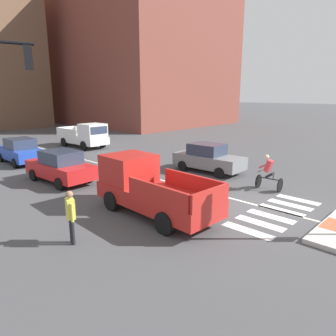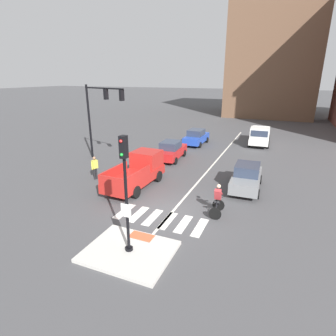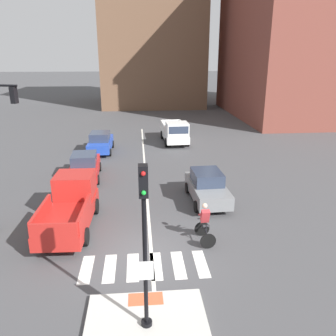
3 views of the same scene
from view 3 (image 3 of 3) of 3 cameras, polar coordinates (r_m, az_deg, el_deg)
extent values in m
plane|color=#474749|center=(13.99, -3.99, -14.26)|extent=(300.00, 300.00, 0.00)
cube|color=beige|center=(10.94, -3.53, -24.68)|extent=(3.55, 2.86, 0.15)
cube|color=#DB5B38|center=(11.70, -3.70, -20.78)|extent=(1.10, 0.60, 0.01)
cylinder|color=black|center=(10.85, -3.55, -24.16)|extent=(0.32, 0.32, 0.12)
cylinder|color=black|center=(9.62, -3.79, -15.39)|extent=(0.12, 0.12, 3.86)
cube|color=white|center=(9.66, -3.75, -16.59)|extent=(0.44, 0.03, 0.56)
cube|color=black|center=(8.54, -4.11, -2.17)|extent=(0.24, 0.28, 0.84)
sphere|color=red|center=(8.30, -4.13, -0.94)|extent=(0.12, 0.12, 0.12)
sphere|color=green|center=(8.48, -4.05, -4.13)|extent=(0.12, 0.12, 0.12)
cube|color=silver|center=(13.54, -13.36, -15.99)|extent=(0.44, 1.80, 0.01)
cube|color=silver|center=(13.44, -9.61, -16.01)|extent=(0.44, 1.80, 0.01)
cube|color=silver|center=(13.39, -5.82, -15.97)|extent=(0.44, 1.80, 0.01)
cube|color=silver|center=(13.39, -2.02, -15.86)|extent=(0.44, 1.80, 0.01)
cube|color=silver|center=(13.45, 1.76, -15.68)|extent=(0.44, 1.80, 0.01)
cube|color=silver|center=(13.57, 5.48, -15.44)|extent=(0.44, 1.80, 0.01)
cube|color=silver|center=(23.06, -3.79, -0.74)|extent=(0.14, 28.00, 0.01)
cube|color=black|center=(18.67, -24.13, 10.93)|extent=(0.33, 0.36, 0.80)
sphere|color=gold|center=(18.81, -23.83, 11.02)|extent=(0.12, 0.12, 0.12)
cube|color=brown|center=(48.59, 24.14, 19.32)|extent=(20.72, 20.87, 19.21)
cube|color=brown|center=(56.63, -2.79, 21.53)|extent=(14.64, 17.06, 21.37)
cube|color=#2347B7|center=(28.22, -11.07, 3.90)|extent=(1.77, 4.13, 0.70)
cube|color=#2D384C|center=(27.92, -11.19, 5.16)|extent=(1.51, 1.92, 0.64)
cylinder|color=black|center=(29.64, -12.35, 3.81)|extent=(0.19, 0.60, 0.60)
cylinder|color=black|center=(29.45, -9.14, 3.91)|extent=(0.19, 0.60, 0.60)
cylinder|color=black|center=(27.22, -13.07, 2.47)|extent=(0.19, 0.60, 0.60)
cylinder|color=black|center=(27.00, -9.57, 2.56)|extent=(0.19, 0.60, 0.60)
cube|color=slate|center=(18.52, 6.49, -3.59)|extent=(1.86, 4.16, 0.70)
cube|color=#2D384C|center=(18.41, 6.46, -1.48)|extent=(1.55, 1.96, 0.64)
cylinder|color=black|center=(17.74, 10.04, -6.00)|extent=(0.20, 0.61, 0.60)
cylinder|color=black|center=(17.34, 4.74, -6.36)|extent=(0.20, 0.61, 0.60)
cylinder|color=black|center=(19.99, 7.93, -3.04)|extent=(0.20, 0.61, 0.60)
cylinder|color=black|center=(19.63, 3.22, -3.29)|extent=(0.20, 0.61, 0.60)
cube|color=red|center=(22.43, -13.55, -0.03)|extent=(1.92, 4.19, 0.70)
cube|color=#2D384C|center=(22.09, -13.71, 1.49)|extent=(1.58, 1.98, 0.64)
cylinder|color=black|center=(23.84, -15.22, 0.03)|extent=(0.21, 0.61, 0.60)
cylinder|color=black|center=(23.68, -11.23, 0.21)|extent=(0.21, 0.61, 0.60)
cylinder|color=black|center=(21.45, -15.97, -2.08)|extent=(0.21, 0.61, 0.60)
cylinder|color=black|center=(21.28, -11.53, -1.90)|extent=(0.21, 0.61, 0.60)
cube|color=red|center=(16.13, -15.99, -7.55)|extent=(2.07, 5.16, 0.60)
cube|color=red|center=(17.23, -15.12, -2.69)|extent=(1.86, 1.76, 1.10)
cube|color=#2D384C|center=(17.97, -14.63, -1.50)|extent=(1.62, 0.13, 0.60)
cube|color=red|center=(15.22, -20.29, -7.12)|extent=(0.21, 2.81, 0.60)
cube|color=red|center=(14.79, -13.64, -7.21)|extent=(0.21, 2.81, 0.60)
cube|color=red|center=(13.70, -18.42, -9.82)|extent=(1.80, 0.16, 0.60)
cylinder|color=black|center=(17.86, -17.71, -6.18)|extent=(0.26, 0.77, 0.76)
cylinder|color=black|center=(17.48, -11.88, -6.21)|extent=(0.26, 0.77, 0.76)
cylinder|color=black|center=(15.30, -20.40, -10.78)|extent=(0.26, 0.77, 0.76)
cylinder|color=black|center=(14.86, -13.55, -10.98)|extent=(0.26, 0.77, 0.76)
cube|color=white|center=(30.84, 1.03, 5.52)|extent=(2.12, 5.18, 0.60)
cube|color=white|center=(29.11, 1.51, 6.46)|extent=(1.87, 1.78, 1.10)
cube|color=#2D384C|center=(28.29, 1.77, 6.28)|extent=(1.62, 0.15, 0.60)
cube|color=white|center=(31.84, 2.36, 7.02)|extent=(0.24, 2.81, 0.60)
cube|color=white|center=(31.59, -0.84, 6.94)|extent=(0.24, 2.81, 0.60)
cube|color=white|center=(33.14, 0.40, 7.49)|extent=(1.80, 0.18, 0.60)
cylinder|color=black|center=(29.54, 3.24, 4.32)|extent=(0.27, 0.77, 0.76)
cylinder|color=black|center=(29.26, -0.29, 4.21)|extent=(0.27, 0.77, 0.76)
cylinder|color=black|center=(32.40, 2.27, 5.59)|extent=(0.27, 0.77, 0.76)
cylinder|color=black|center=(32.15, -0.95, 5.50)|extent=(0.27, 0.77, 0.76)
cylinder|color=black|center=(15.23, 5.63, -9.97)|extent=(0.66, 0.08, 0.66)
cylinder|color=black|center=(14.34, 6.64, -11.93)|extent=(0.66, 0.08, 0.66)
cylinder|color=black|center=(14.67, 6.15, -10.17)|extent=(0.10, 0.89, 0.05)
cylinder|color=black|center=(14.44, 6.35, -9.88)|extent=(0.04, 0.04, 0.30)
cylinder|color=black|center=(14.94, 5.74, -8.31)|extent=(0.44, 0.06, 0.04)
cylinder|color=black|center=(14.55, 5.88, -9.61)|extent=(0.14, 0.40, 0.33)
cylinder|color=black|center=(14.59, 6.50, -9.56)|extent=(0.14, 0.40, 0.33)
cube|color=#B73338|center=(14.46, 6.15, -7.90)|extent=(0.36, 0.40, 0.60)
sphere|color=beige|center=(14.39, 6.09, -6.23)|extent=(0.22, 0.22, 0.22)
cylinder|color=#B73338|center=(14.58, 5.36, -7.64)|extent=(0.11, 0.46, 0.31)
cylinder|color=#B73338|center=(14.66, 6.59, -7.54)|extent=(0.11, 0.46, 0.31)
camera|label=1|loc=(12.88, -61.00, -5.53)|focal=32.87mm
camera|label=2|loc=(5.34, 84.91, -4.45)|focal=28.97mm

